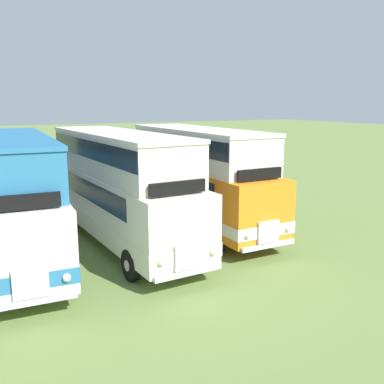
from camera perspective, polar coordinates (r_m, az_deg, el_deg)
bus_fifth_in_row at (r=16.77m, az=-22.13°, el=-0.11°), size 3.11×10.42×4.49m
bus_sixth_in_row at (r=17.52m, az=-9.37°, el=1.08°), size 3.03×10.62×4.49m
bus_seventh_in_row at (r=19.64m, az=0.92°, el=2.36°), size 2.67×9.93×4.49m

